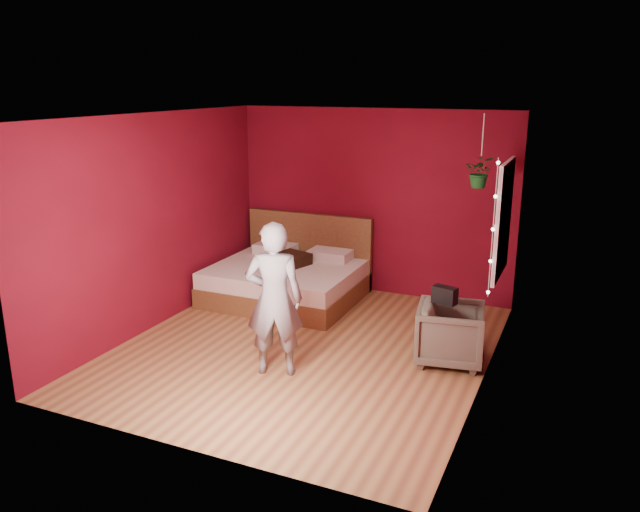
{
  "coord_description": "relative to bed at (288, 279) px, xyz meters",
  "views": [
    {
      "loc": [
        2.83,
        -5.96,
        2.95
      ],
      "look_at": [
        0.01,
        0.4,
        0.99
      ],
      "focal_mm": 35.0,
      "sensor_mm": 36.0,
      "label": 1
    }
  ],
  "objects": [
    {
      "name": "throw_pillow",
      "position": [
        0.04,
        0.0,
        0.29
      ],
      "size": [
        0.55,
        0.55,
        0.16
      ],
      "primitive_type": "cube",
      "rotation": [
        0.0,
        0.0,
        -0.31
      ],
      "color": "black",
      "rests_on": "bed"
    },
    {
      "name": "window",
      "position": [
        2.92,
        -0.56,
        1.22
      ],
      "size": [
        0.05,
        0.97,
        1.27
      ],
      "color": "white",
      "rests_on": "room_walls"
    },
    {
      "name": "fairy_lights",
      "position": [
        2.89,
        -1.08,
        1.22
      ],
      "size": [
        0.04,
        0.04,
        1.45
      ],
      "color": "silver",
      "rests_on": "room_walls"
    },
    {
      "name": "hanging_plant",
      "position": [
        2.56,
        -0.09,
        1.66
      ],
      "size": [
        0.36,
        0.32,
        0.85
      ],
      "color": "silver",
      "rests_on": "room_walls"
    },
    {
      "name": "bed",
      "position": [
        0.0,
        0.0,
        0.0
      ],
      "size": [
        1.96,
        1.66,
        1.08
      ],
      "color": "brown",
      "rests_on": "ground"
    },
    {
      "name": "handbag",
      "position": [
        2.45,
        -1.12,
        0.46
      ],
      "size": [
        0.28,
        0.19,
        0.18
      ],
      "primitive_type": "cube",
      "rotation": [
        0.0,
        0.0,
        -0.26
      ],
      "color": "black",
      "rests_on": "armchair"
    },
    {
      "name": "floor",
      "position": [
        0.95,
        -1.46,
        -0.28
      ],
      "size": [
        4.5,
        4.5,
        0.0
      ],
      "primitive_type": "plane",
      "color": "#9C6F3E",
      "rests_on": "ground"
    },
    {
      "name": "room_walls",
      "position": [
        0.95,
        -1.46,
        1.4
      ],
      "size": [
        4.04,
        4.54,
        2.62
      ],
      "color": "maroon",
      "rests_on": "ground"
    },
    {
      "name": "armchair",
      "position": [
        2.54,
        -1.16,
        0.05
      ],
      "size": [
        0.82,
        0.81,
        0.65
      ],
      "primitive_type": "imported",
      "rotation": [
        0.0,
        0.0,
        1.74
      ],
      "color": "#5D5949",
      "rests_on": "ground"
    },
    {
      "name": "person",
      "position": [
        0.93,
        -2.14,
        0.53
      ],
      "size": [
        0.69,
        0.57,
        1.62
      ],
      "primitive_type": "imported",
      "rotation": [
        0.0,
        0.0,
        3.51
      ],
      "color": "slate",
      "rests_on": "ground"
    }
  ]
}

